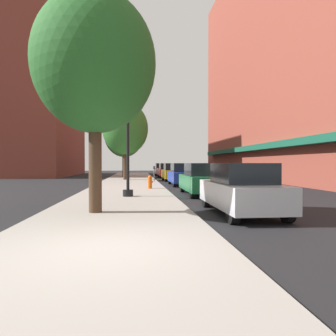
{
  "coord_description": "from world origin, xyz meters",
  "views": [
    {
      "loc": [
        0.62,
        -5.58,
        1.66
      ],
      "look_at": [
        3.16,
        18.94,
        1.27
      ],
      "focal_mm": 32.38,
      "sensor_mm": 36.0,
      "label": 1
    }
  ],
  "objects_px": {
    "lamppost": "(128,130)",
    "car_yellow": "(173,172)",
    "car_silver": "(241,189)",
    "car_green": "(202,179)",
    "parking_meter_near": "(154,172)",
    "tree_mid": "(125,129)",
    "car_white": "(162,169)",
    "car_blue": "(182,175)",
    "tree_far": "(124,134)",
    "fire_hydrant": "(150,182)",
    "tree_near": "(95,64)",
    "car_red": "(167,171)"
  },
  "relations": [
    {
      "from": "lamppost",
      "to": "car_blue",
      "type": "xyz_separation_m",
      "value": [
        3.79,
        8.1,
        -2.39
      ]
    },
    {
      "from": "parking_meter_near",
      "to": "tree_mid",
      "type": "height_order",
      "value": "tree_mid"
    },
    {
      "from": "tree_near",
      "to": "car_yellow",
      "type": "relative_size",
      "value": 1.59
    },
    {
      "from": "car_silver",
      "to": "car_red",
      "type": "relative_size",
      "value": 1.0
    },
    {
      "from": "tree_mid",
      "to": "car_blue",
      "type": "relative_size",
      "value": 1.69
    },
    {
      "from": "tree_mid",
      "to": "car_yellow",
      "type": "distance_m",
      "value": 6.07
    },
    {
      "from": "parking_meter_near",
      "to": "car_green",
      "type": "bearing_deg",
      "value": -78.37
    },
    {
      "from": "lamppost",
      "to": "car_green",
      "type": "bearing_deg",
      "value": 19.62
    },
    {
      "from": "car_silver",
      "to": "car_red",
      "type": "bearing_deg",
      "value": 91.77
    },
    {
      "from": "car_silver",
      "to": "car_green",
      "type": "xyz_separation_m",
      "value": [
        0.0,
        5.96,
        0.0
      ]
    },
    {
      "from": "tree_far",
      "to": "car_green",
      "type": "distance_m",
      "value": 20.62
    },
    {
      "from": "tree_mid",
      "to": "car_green",
      "type": "relative_size",
      "value": 1.69
    },
    {
      "from": "car_silver",
      "to": "car_blue",
      "type": "height_order",
      "value": "same"
    },
    {
      "from": "tree_far",
      "to": "car_red",
      "type": "xyz_separation_m",
      "value": [
        4.83,
        -0.85,
        -4.15
      ]
    },
    {
      "from": "tree_far",
      "to": "car_silver",
      "type": "bearing_deg",
      "value": -79.31
    },
    {
      "from": "fire_hydrant",
      "to": "tree_near",
      "type": "bearing_deg",
      "value": -103.43
    },
    {
      "from": "fire_hydrant",
      "to": "car_white",
      "type": "height_order",
      "value": "car_white"
    },
    {
      "from": "tree_far",
      "to": "car_white",
      "type": "relative_size",
      "value": 1.73
    },
    {
      "from": "tree_mid",
      "to": "car_red",
      "type": "relative_size",
      "value": 1.69
    },
    {
      "from": "tree_mid",
      "to": "tree_near",
      "type": "bearing_deg",
      "value": -90.66
    },
    {
      "from": "car_yellow",
      "to": "car_white",
      "type": "height_order",
      "value": "same"
    },
    {
      "from": "car_yellow",
      "to": "car_white",
      "type": "xyz_separation_m",
      "value": [
        0.0,
        12.99,
        0.0
      ]
    },
    {
      "from": "tree_near",
      "to": "car_white",
      "type": "height_order",
      "value": "tree_near"
    },
    {
      "from": "car_silver",
      "to": "car_yellow",
      "type": "height_order",
      "value": "same"
    },
    {
      "from": "tree_near",
      "to": "car_white",
      "type": "bearing_deg",
      "value": 81.62
    },
    {
      "from": "car_silver",
      "to": "car_green",
      "type": "distance_m",
      "value": 5.96
    },
    {
      "from": "car_white",
      "to": "fire_hydrant",
      "type": "bearing_deg",
      "value": -94.14
    },
    {
      "from": "car_green",
      "to": "car_yellow",
      "type": "height_order",
      "value": "same"
    },
    {
      "from": "tree_near",
      "to": "car_blue",
      "type": "xyz_separation_m",
      "value": [
        4.67,
        12.59,
        -3.95
      ]
    },
    {
      "from": "car_red",
      "to": "tree_far",
      "type": "bearing_deg",
      "value": 170.26
    },
    {
      "from": "tree_mid",
      "to": "parking_meter_near",
      "type": "bearing_deg",
      "value": -56.42
    },
    {
      "from": "car_white",
      "to": "car_yellow",
      "type": "bearing_deg",
      "value": -87.72
    },
    {
      "from": "tree_near",
      "to": "tree_far",
      "type": "xyz_separation_m",
      "value": [
        -0.16,
        25.46,
        0.21
      ]
    },
    {
      "from": "car_red",
      "to": "fire_hydrant",
      "type": "bearing_deg",
      "value": -98.96
    },
    {
      "from": "lamppost",
      "to": "car_red",
      "type": "distance_m",
      "value": 20.6
    },
    {
      "from": "car_blue",
      "to": "car_white",
      "type": "distance_m",
      "value": 19.11
    },
    {
      "from": "car_green",
      "to": "car_white",
      "type": "relative_size",
      "value": 1.0
    },
    {
      "from": "car_blue",
      "to": "car_red",
      "type": "xyz_separation_m",
      "value": [
        0.0,
        12.01,
        0.0
      ]
    },
    {
      "from": "lamppost",
      "to": "car_yellow",
      "type": "xyz_separation_m",
      "value": [
        3.79,
        14.22,
        -2.39
      ]
    },
    {
      "from": "car_blue",
      "to": "tree_far",
      "type": "bearing_deg",
      "value": 111.28
    },
    {
      "from": "fire_hydrant",
      "to": "tree_mid",
      "type": "bearing_deg",
      "value": 100.22
    },
    {
      "from": "parking_meter_near",
      "to": "tree_near",
      "type": "height_order",
      "value": "tree_near"
    },
    {
      "from": "car_green",
      "to": "fire_hydrant",
      "type": "bearing_deg",
      "value": 129.9
    },
    {
      "from": "car_red",
      "to": "car_silver",
      "type": "bearing_deg",
      "value": -89.71
    },
    {
      "from": "tree_near",
      "to": "car_red",
      "type": "relative_size",
      "value": 1.59
    },
    {
      "from": "tree_mid",
      "to": "tree_far",
      "type": "relative_size",
      "value": 0.98
    },
    {
      "from": "parking_meter_near",
      "to": "lamppost",
      "type": "bearing_deg",
      "value": -99.62
    },
    {
      "from": "lamppost",
      "to": "car_yellow",
      "type": "distance_m",
      "value": 14.91
    },
    {
      "from": "car_silver",
      "to": "car_white",
      "type": "height_order",
      "value": "same"
    },
    {
      "from": "tree_near",
      "to": "car_white",
      "type": "distance_m",
      "value": 32.28
    }
  ]
}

